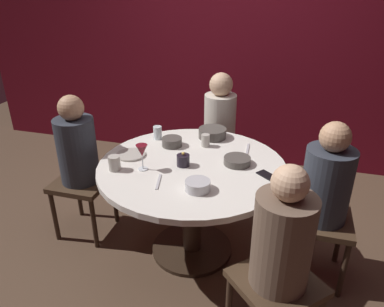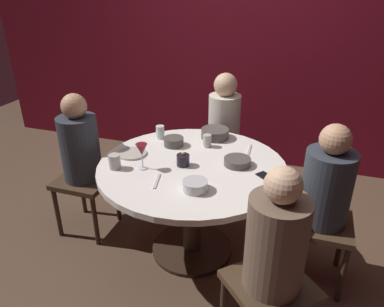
# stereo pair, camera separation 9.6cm
# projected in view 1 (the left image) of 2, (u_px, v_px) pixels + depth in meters

# --- Properties ---
(ground_plane) EXTENTS (8.00, 8.00, 0.00)m
(ground_plane) POSITION_uv_depth(u_px,v_px,m) (192.00, 249.00, 2.79)
(ground_plane) COLOR #4C3828
(back_wall) EXTENTS (6.00, 0.10, 2.60)m
(back_wall) POSITION_uv_depth(u_px,v_px,m) (238.00, 40.00, 3.70)
(back_wall) COLOR maroon
(back_wall) RESTS_ON ground
(dining_table) EXTENTS (1.28, 1.28, 0.73)m
(dining_table) POSITION_uv_depth(u_px,v_px,m) (192.00, 184.00, 2.54)
(dining_table) COLOR silver
(dining_table) RESTS_ON ground
(seated_diner_left) EXTENTS (0.40, 0.40, 1.14)m
(seated_diner_left) POSITION_uv_depth(u_px,v_px,m) (78.00, 152.00, 2.70)
(seated_diner_left) COLOR #3F2D1E
(seated_diner_left) RESTS_ON ground
(seated_diner_back) EXTENTS (0.40, 0.40, 1.15)m
(seated_diner_back) POSITION_uv_depth(u_px,v_px,m) (220.00, 121.00, 3.26)
(seated_diner_back) COLOR #3F2D1E
(seated_diner_back) RESTS_ON ground
(seated_diner_right) EXTENTS (0.40, 0.40, 1.13)m
(seated_diner_right) POSITION_uv_depth(u_px,v_px,m) (326.00, 187.00, 2.27)
(seated_diner_right) COLOR #3F2D1E
(seated_diner_right) RESTS_ON ground
(seated_diner_front_right) EXTENTS (0.57, 0.57, 1.13)m
(seated_diner_front_right) POSITION_uv_depth(u_px,v_px,m) (282.00, 245.00, 1.78)
(seated_diner_front_right) COLOR #3F2D1E
(seated_diner_front_right) RESTS_ON ground
(candle_holder) EXTENTS (0.09, 0.09, 0.10)m
(candle_holder) POSITION_uv_depth(u_px,v_px,m) (183.00, 160.00, 2.44)
(candle_holder) COLOR black
(candle_holder) RESTS_ON dining_table
(wine_glass) EXTENTS (0.08, 0.08, 0.18)m
(wine_glass) POSITION_uv_depth(u_px,v_px,m) (142.00, 152.00, 2.35)
(wine_glass) COLOR silver
(wine_glass) RESTS_ON dining_table
(dinner_plate) EXTENTS (0.21, 0.21, 0.01)m
(dinner_plate) POSITION_uv_depth(u_px,v_px,m) (131.00, 155.00, 2.59)
(dinner_plate) COLOR #B2ADA3
(dinner_plate) RESTS_ON dining_table
(cell_phone) EXTENTS (0.15, 0.14, 0.01)m
(cell_phone) POSITION_uv_depth(u_px,v_px,m) (268.00, 176.00, 2.32)
(cell_phone) COLOR black
(cell_phone) RESTS_ON dining_table
(bowl_serving_large) EXTENTS (0.15, 0.15, 0.06)m
(bowl_serving_large) POSITION_uv_depth(u_px,v_px,m) (198.00, 185.00, 2.16)
(bowl_serving_large) COLOR #B7B7BC
(bowl_serving_large) RESTS_ON dining_table
(bowl_salad_center) EXTENTS (0.15, 0.15, 0.06)m
(bowl_salad_center) POSITION_uv_depth(u_px,v_px,m) (172.00, 142.00, 2.73)
(bowl_salad_center) COLOR #4C4742
(bowl_salad_center) RESTS_ON dining_table
(bowl_small_white) EXTENTS (0.18, 0.18, 0.05)m
(bowl_small_white) POSITION_uv_depth(u_px,v_px,m) (237.00, 161.00, 2.46)
(bowl_small_white) COLOR #4C4742
(bowl_small_white) RESTS_ON dining_table
(bowl_sauce_side) EXTENTS (0.22, 0.22, 0.07)m
(bowl_sauce_side) POSITION_uv_depth(u_px,v_px,m) (212.00, 133.00, 2.87)
(bowl_sauce_side) COLOR #4C4742
(bowl_sauce_side) RESTS_ON dining_table
(cup_near_candle) EXTENTS (0.07, 0.07, 0.10)m
(cup_near_candle) POSITION_uv_depth(u_px,v_px,m) (158.00, 133.00, 2.84)
(cup_near_candle) COLOR silver
(cup_near_candle) RESTS_ON dining_table
(cup_by_left_diner) EXTENTS (0.06, 0.06, 0.09)m
(cup_by_left_diner) POSITION_uv_depth(u_px,v_px,m) (205.00, 140.00, 2.71)
(cup_by_left_diner) COLOR #B2ADA3
(cup_by_left_diner) RESTS_ON dining_table
(cup_by_right_diner) EXTENTS (0.08, 0.08, 0.10)m
(cup_by_right_diner) POSITION_uv_depth(u_px,v_px,m) (114.00, 163.00, 2.38)
(cup_by_right_diner) COLOR #B2ADA3
(cup_by_right_diner) RESTS_ON dining_table
(fork_near_plate) EXTENTS (0.06, 0.18, 0.01)m
(fork_near_plate) POSITION_uv_depth(u_px,v_px,m) (159.00, 182.00, 2.25)
(fork_near_plate) COLOR #B7B7BC
(fork_near_plate) RESTS_ON dining_table
(knife_near_plate) EXTENTS (0.03, 0.18, 0.01)m
(knife_near_plate) POSITION_uv_depth(u_px,v_px,m) (248.00, 149.00, 2.68)
(knife_near_plate) COLOR #B7B7BC
(knife_near_plate) RESTS_ON dining_table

